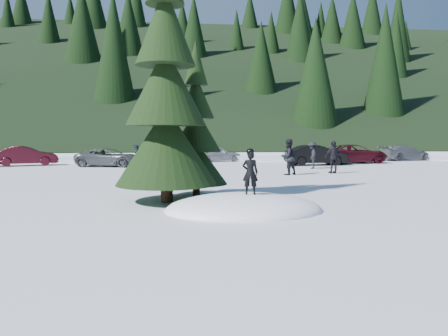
{
  "coord_description": "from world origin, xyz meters",
  "views": [
    {
      "loc": [
        -1.87,
        -12.07,
        2.14
      ],
      "look_at": [
        -0.41,
        1.39,
        1.1
      ],
      "focal_mm": 35.0,
      "sensor_mm": 36.0,
      "label": 1
    }
  ],
  "objects": [
    {
      "name": "car_4",
      "position": [
        1.35,
        22.38,
        0.62
      ],
      "size": [
        3.81,
        1.95,
        1.24
      ],
      "primitive_type": "imported",
      "rotation": [
        0.0,
        0.0,
        1.71
      ],
      "color": "gray",
      "rests_on": "ground"
    },
    {
      "name": "snow_mound",
      "position": [
        0.0,
        0.0,
        0.0
      ],
      "size": [
        4.48,
        3.52,
        0.96
      ],
      "primitive_type": "ellipsoid",
      "color": "white",
      "rests_on": "ground"
    },
    {
      "name": "car_2",
      "position": [
        -6.4,
        17.83,
        0.61
      ],
      "size": [
        4.72,
        2.96,
        1.22
      ],
      "primitive_type": "imported",
      "rotation": [
        0.0,
        0.0,
        1.34
      ],
      "color": "#4D5154",
      "rests_on": "ground"
    },
    {
      "name": "car_1",
      "position": [
        -12.21,
        19.23,
        0.67
      ],
      "size": [
        4.34,
        2.74,
        1.35
      ],
      "primitive_type": "imported",
      "rotation": [
        0.0,
        0.0,
        1.92
      ],
      "color": "#380A12",
      "rests_on": "ground"
    },
    {
      "name": "spruce_short",
      "position": [
        -1.2,
        3.2,
        2.1
      ],
      "size": [
        2.2,
        2.2,
        5.37
      ],
      "color": "black",
      "rests_on": "ground"
    },
    {
      "name": "spruce_tall",
      "position": [
        -2.2,
        1.8,
        3.32
      ],
      "size": [
        3.2,
        3.2,
        8.6
      ],
      "color": "black",
      "rests_on": "ground"
    },
    {
      "name": "car_6",
      "position": [
        11.34,
        19.34,
        0.7
      ],
      "size": [
        5.37,
        3.17,
        1.4
      ],
      "primitive_type": "imported",
      "rotation": [
        0.0,
        0.0,
        1.75
      ],
      "color": "#3E0B15",
      "rests_on": "ground"
    },
    {
      "name": "forest_hillside",
      "position": [
        0.0,
        54.0,
        12.5
      ],
      "size": [
        200.0,
        60.0,
        25.0
      ],
      "primitive_type": null,
      "color": "black",
      "rests_on": "ground"
    },
    {
      "name": "child_skier",
      "position": [
        0.15,
        -0.18,
        1.08
      ],
      "size": [
        0.48,
        0.36,
        1.21
      ],
      "primitive_type": "imported",
      "rotation": [
        0.0,
        0.0,
        2.97
      ],
      "color": "black",
      "rests_on": "snow_mound"
    },
    {
      "name": "adult_2",
      "position": [
        6.62,
        14.63,
        0.85
      ],
      "size": [
        0.86,
        1.21,
        1.7
      ],
      "primitive_type": "imported",
      "rotation": [
        0.0,
        0.0,
        4.49
      ],
      "color": "black",
      "rests_on": "ground"
    },
    {
      "name": "car_5",
      "position": [
        7.82,
        17.55,
        0.71
      ],
      "size": [
        4.4,
        1.81,
        1.42
      ],
      "primitive_type": "imported",
      "rotation": [
        0.0,
        0.0,
        1.64
      ],
      "color": "black",
      "rests_on": "ground"
    },
    {
      "name": "adult_1",
      "position": [
        6.72,
        11.13,
        0.9
      ],
      "size": [
        1.11,
        0.6,
        1.8
      ],
      "primitive_type": "imported",
      "rotation": [
        0.0,
        0.0,
        3.3
      ],
      "color": "black",
      "rests_on": "ground"
    },
    {
      "name": "adult_0",
      "position": [
        4.01,
        10.55,
        0.95
      ],
      "size": [
        1.15,
        1.06,
        1.9
      ],
      "primitive_type": "imported",
      "rotation": [
        0.0,
        0.0,
        3.62
      ],
      "color": "black",
      "rests_on": "ground"
    },
    {
      "name": "car_7",
      "position": [
        16.95,
        22.31,
        0.63
      ],
      "size": [
        4.62,
        2.69,
        1.26
      ],
      "primitive_type": "imported",
      "rotation": [
        0.0,
        0.0,
        1.8
      ],
      "color": "#56585F",
      "rests_on": "ground"
    },
    {
      "name": "ground",
      "position": [
        0.0,
        0.0,
        0.0
      ],
      "size": [
        200.0,
        200.0,
        0.0
      ],
      "primitive_type": "plane",
      "color": "white",
      "rests_on": "ground"
    },
    {
      "name": "car_3",
      "position": [
        -2.59,
        20.64,
        0.71
      ],
      "size": [
        5.1,
        2.58,
        1.42
      ],
      "primitive_type": "imported",
      "rotation": [
        0.0,
        0.0,
        1.7
      ],
      "color": "black",
      "rests_on": "ground"
    }
  ]
}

